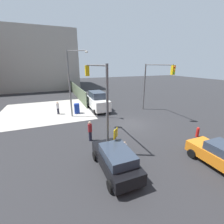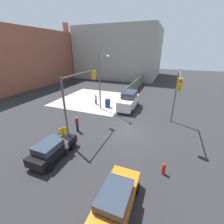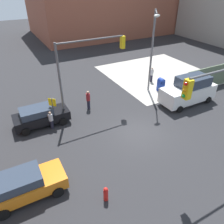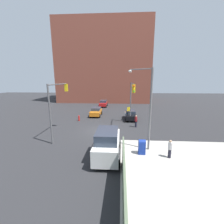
{
  "view_description": "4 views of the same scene",
  "coord_description": "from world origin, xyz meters",
  "px_view_note": "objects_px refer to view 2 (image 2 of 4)",
  "views": [
    {
      "loc": [
        -13.71,
        7.88,
        6.47
      ],
      "look_at": [
        -0.78,
        2.65,
        1.98
      ],
      "focal_mm": 24.0,
      "sensor_mm": 36.0,
      "label": 1
    },
    {
      "loc": [
        -14.27,
        -3.75,
        8.6
      ],
      "look_at": [
        0.22,
        1.93,
        1.99
      ],
      "focal_mm": 24.0,
      "sensor_mm": 36.0,
      "label": 2
    },
    {
      "loc": [
        -8.33,
        -11.09,
        10.45
      ],
      "look_at": [
        -1.78,
        1.08,
        1.83
      ],
      "focal_mm": 35.0,
      "sensor_mm": 36.0,
      "label": 3
    },
    {
      "loc": [
        19.46,
        2.98,
        6.93
      ],
      "look_at": [
        -0.22,
        1.77,
        2.64
      ],
      "focal_mm": 24.0,
      "sensor_mm": 36.0,
      "label": 4
    }
  ],
  "objects_px": {
    "street_lamp_corner": "(101,79)",
    "pedestrian_crossing": "(77,124)",
    "mailbox_blue": "(108,103)",
    "pedestrian_waiting": "(66,147)",
    "sedan_black": "(53,149)",
    "smokestack": "(68,50)",
    "sedan_orange": "(117,198)",
    "traffic_signal_se_corner": "(177,90)",
    "fire_hydrant": "(164,169)",
    "traffic_signal_nw_corner": "(78,92)",
    "pedestrian_walking_north": "(96,99)",
    "van_white_delivery": "(129,101)"
  },
  "relations": [
    {
      "from": "street_lamp_corner",
      "to": "pedestrian_crossing",
      "type": "xyz_separation_m",
      "value": [
        -6.98,
        -0.3,
        -3.75
      ]
    },
    {
      "from": "mailbox_blue",
      "to": "pedestrian_waiting",
      "type": "distance_m",
      "value": 12.06
    },
    {
      "from": "street_lamp_corner",
      "to": "sedan_black",
      "type": "relative_size",
      "value": 1.84
    },
    {
      "from": "smokestack",
      "to": "sedan_orange",
      "type": "distance_m",
      "value": 51.53
    },
    {
      "from": "pedestrian_crossing",
      "to": "traffic_signal_se_corner",
      "type": "bearing_deg",
      "value": 30.46
    },
    {
      "from": "fire_hydrant",
      "to": "pedestrian_waiting",
      "type": "bearing_deg",
      "value": 95.71
    },
    {
      "from": "sedan_black",
      "to": "mailbox_blue",
      "type": "bearing_deg",
      "value": 1.38
    },
    {
      "from": "smokestack",
      "to": "traffic_signal_nw_corner",
      "type": "xyz_separation_m",
      "value": [
        -33.38,
        -25.5,
        -3.41
      ]
    },
    {
      "from": "traffic_signal_nw_corner",
      "to": "mailbox_blue",
      "type": "distance_m",
      "value": 9.3
    },
    {
      "from": "street_lamp_corner",
      "to": "pedestrian_walking_north",
      "type": "bearing_deg",
      "value": 46.3
    },
    {
      "from": "van_white_delivery",
      "to": "traffic_signal_se_corner",
      "type": "bearing_deg",
      "value": -125.39
    },
    {
      "from": "sedan_black",
      "to": "van_white_delivery",
      "type": "relative_size",
      "value": 0.81
    },
    {
      "from": "mailbox_blue",
      "to": "pedestrian_walking_north",
      "type": "height_order",
      "value": "pedestrian_walking_north"
    },
    {
      "from": "street_lamp_corner",
      "to": "pedestrian_walking_north",
      "type": "distance_m",
      "value": 4.63
    },
    {
      "from": "smokestack",
      "to": "street_lamp_corner",
      "type": "xyz_separation_m",
      "value": [
        -26.17,
        -24.5,
        -3.37
      ]
    },
    {
      "from": "smokestack",
      "to": "sedan_black",
      "type": "xyz_separation_m",
      "value": [
        -37.58,
        -25.3,
        -7.23
      ]
    },
    {
      "from": "fire_hydrant",
      "to": "pedestrian_walking_north",
      "type": "distance_m",
      "value": 16.55
    },
    {
      "from": "smokestack",
      "to": "sedan_black",
      "type": "relative_size",
      "value": 3.71
    },
    {
      "from": "traffic_signal_se_corner",
      "to": "mailbox_blue",
      "type": "distance_m",
      "value": 10.94
    },
    {
      "from": "sedan_black",
      "to": "van_white_delivery",
      "type": "height_order",
      "value": "van_white_delivery"
    },
    {
      "from": "traffic_signal_nw_corner",
      "to": "street_lamp_corner",
      "type": "relative_size",
      "value": 0.81
    },
    {
      "from": "smokestack",
      "to": "traffic_signal_se_corner",
      "type": "relative_size",
      "value": 2.48
    },
    {
      "from": "van_white_delivery",
      "to": "pedestrian_crossing",
      "type": "relative_size",
      "value": 2.98
    },
    {
      "from": "mailbox_blue",
      "to": "pedestrian_walking_north",
      "type": "distance_m",
      "value": 2.48
    },
    {
      "from": "sedan_black",
      "to": "pedestrian_walking_north",
      "type": "distance_m",
      "value": 13.5
    },
    {
      "from": "sedan_black",
      "to": "traffic_signal_se_corner",
      "type": "bearing_deg",
      "value": -46.22
    },
    {
      "from": "mailbox_blue",
      "to": "traffic_signal_se_corner",
      "type": "bearing_deg",
      "value": -111.86
    },
    {
      "from": "smokestack",
      "to": "pedestrian_waiting",
      "type": "distance_m",
      "value": 45.88
    },
    {
      "from": "fire_hydrant",
      "to": "sedan_black",
      "type": "height_order",
      "value": "sedan_black"
    },
    {
      "from": "fire_hydrant",
      "to": "pedestrian_waiting",
      "type": "height_order",
      "value": "pedestrian_waiting"
    },
    {
      "from": "mailbox_blue",
      "to": "pedestrian_crossing",
      "type": "bearing_deg",
      "value": 178.6
    },
    {
      "from": "traffic_signal_se_corner",
      "to": "fire_hydrant",
      "type": "xyz_separation_m",
      "value": [
        -7.39,
        0.3,
        -4.15
      ]
    },
    {
      "from": "street_lamp_corner",
      "to": "pedestrian_crossing",
      "type": "height_order",
      "value": "street_lamp_corner"
    },
    {
      "from": "sedan_orange",
      "to": "pedestrian_waiting",
      "type": "xyz_separation_m",
      "value": [
        2.91,
        5.65,
        -0.05
      ]
    },
    {
      "from": "traffic_signal_se_corner",
      "to": "fire_hydrant",
      "type": "height_order",
      "value": "traffic_signal_se_corner"
    },
    {
      "from": "smokestack",
      "to": "pedestrian_walking_north",
      "type": "bearing_deg",
      "value": -137.14
    },
    {
      "from": "mailbox_blue",
      "to": "sedan_black",
      "type": "relative_size",
      "value": 0.33
    },
    {
      "from": "traffic_signal_se_corner",
      "to": "street_lamp_corner",
      "type": "distance_m",
      "value": 10.33
    },
    {
      "from": "van_white_delivery",
      "to": "pedestrian_walking_north",
      "type": "xyz_separation_m",
      "value": [
        -0.07,
        5.6,
        -0.39
      ]
    },
    {
      "from": "traffic_signal_se_corner",
      "to": "smokestack",
      "type": "bearing_deg",
      "value": 50.18
    },
    {
      "from": "smokestack",
      "to": "traffic_signal_se_corner",
      "type": "xyz_separation_m",
      "value": [
        -28.76,
        -34.5,
        -3.44
      ]
    },
    {
      "from": "van_white_delivery",
      "to": "pedestrian_waiting",
      "type": "bearing_deg",
      "value": 171.03
    },
    {
      "from": "sedan_orange",
      "to": "van_white_delivery",
      "type": "xyz_separation_m",
      "value": [
        15.57,
        3.65,
        0.44
      ]
    },
    {
      "from": "sedan_black",
      "to": "pedestrian_crossing",
      "type": "distance_m",
      "value": 4.45
    },
    {
      "from": "sedan_orange",
      "to": "traffic_signal_se_corner",
      "type": "bearing_deg",
      "value": -13.44
    },
    {
      "from": "smokestack",
      "to": "van_white_delivery",
      "type": "height_order",
      "value": "smokestack"
    },
    {
      "from": "traffic_signal_nw_corner",
      "to": "sedan_orange",
      "type": "distance_m",
      "value": 9.84
    },
    {
      "from": "mailbox_blue",
      "to": "fire_hydrant",
      "type": "xyz_separation_m",
      "value": [
        -11.2,
        -9.2,
        -0.28
      ]
    },
    {
      "from": "traffic_signal_se_corner",
      "to": "van_white_delivery",
      "type": "xyz_separation_m",
      "value": [
        4.48,
        6.3,
        -3.35
      ]
    },
    {
      "from": "traffic_signal_se_corner",
      "to": "sedan_black",
      "type": "xyz_separation_m",
      "value": [
        -8.81,
        9.2,
        -3.79
      ]
    }
  ]
}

